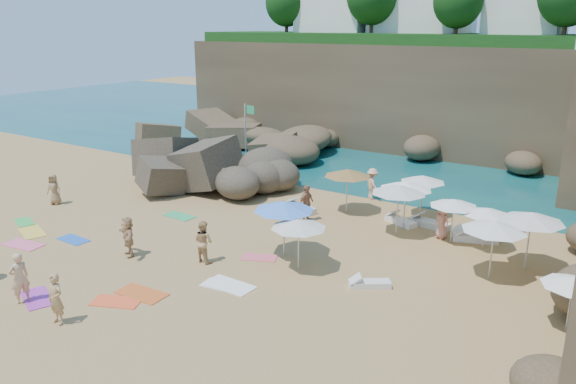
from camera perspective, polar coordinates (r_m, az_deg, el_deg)
The scene contains 44 objects.
ground at distance 25.70m, azimuth -7.46°, elevation -5.18°, with size 120.00×120.00×0.00m, color tan.
seawater at distance 51.32m, azimuth 14.97°, elevation 5.50°, with size 120.00×120.00×0.00m, color #0C4751.
cliff_back at distance 45.40m, azimuth 15.68°, elevation 9.15°, with size 44.00×8.00×8.00m, color brown.
rock_promontory at distance 44.24m, azimuth -4.80°, elevation 4.26°, with size 12.00×7.00×2.00m, color brown, non-canonical shape.
marina_masts at distance 58.13m, azimuth -0.58°, elevation 10.32°, with size 3.10×0.10×6.00m.
rock_outcrop at distance 34.20m, azimuth -7.76°, elevation 0.41°, with size 7.78×5.83×3.11m, color brown, non-canonical shape.
flag_pole at distance 36.85m, azimuth -4.17°, elevation 6.39°, with size 0.89×0.24×4.59m.
parasol_0 at distance 26.35m, azimuth 11.19°, elevation 0.29°, with size 2.55×2.55×2.41m.
parasol_1 at distance 25.73m, azimuth 19.49°, elevation -1.85°, with size 2.02×2.02×1.91m.
parasol_2 at distance 29.25m, azimuth 13.53°, elevation 1.31°, with size 2.28×2.28×2.15m.
parasol_3 at distance 22.77m, azimuth 20.25°, elevation -3.25°, with size 2.48×2.48×2.35m.
parasol_5 at distance 27.13m, azimuth 11.89°, elevation 0.66°, with size 2.52×2.52×2.38m.
parasol_6 at distance 29.15m, azimuth 6.07°, elevation 1.96°, with size 2.46×2.46×2.33m.
parasol_7 at distance 24.06m, azimuth 23.49°, elevation -2.35°, with size 2.58×2.58×2.44m.
parasol_8 at distance 26.11m, azimuth 16.50°, elevation -1.05°, with size 2.15×2.15×2.03m.
parasol_9 at distance 22.19m, azimuth 1.09°, elevation -3.25°, with size 2.25×2.25×2.12m.
parasol_10 at distance 23.42m, azimuth -0.42°, elevation -1.43°, with size 2.57×2.57×2.43m.
parasol_11 at distance 20.10m, azimuth 27.01°, elevation -8.13°, with size 1.97×1.97×1.87m.
lounger_0 at distance 28.29m, azimuth 14.20°, elevation -3.14°, with size 2.03×0.68×0.32m, color silver.
lounger_1 at distance 27.05m, azimuth 18.50°, elevation -4.46°, with size 1.98×0.66×0.31m, color white.
lounger_2 at distance 27.62m, azimuth 17.86°, elevation -4.03°, with size 1.57×0.52×0.24m, color white.
lounger_3 at distance 29.73m, azimuth 1.22°, elevation -1.65°, with size 1.94×0.65×0.30m, color silver.
lounger_4 at distance 28.37m, azimuth 11.38°, elevation -2.93°, with size 1.78×0.59×0.28m, color white.
lounger_5 at distance 21.64m, azimuth 8.31°, elevation -9.24°, with size 1.56×0.52×0.24m, color silver.
towel_0 at distance 27.68m, azimuth -20.97°, elevation -4.54°, with size 1.57×0.78×0.03m, color blue.
towel_1 at distance 27.94m, azimuth -25.29°, elevation -4.86°, with size 1.85×0.93×0.03m, color #F45E84.
towel_2 at distance 21.31m, azimuth -17.04°, elevation -10.60°, with size 1.73×0.87×0.03m, color #FF5428.
towel_3 at distance 31.06m, azimuth -25.23°, elevation -2.76°, with size 1.45×0.73×0.03m, color green.
towel_4 at distance 29.39m, azimuth -24.56°, elevation -3.73°, with size 1.85×0.93×0.03m, color yellow.
towel_5 at distance 21.70m, azimuth -6.67°, elevation -9.41°, with size 1.60×0.80×0.03m, color white.
towel_6 at distance 22.56m, azimuth -24.12°, elevation -9.79°, with size 1.79×0.90×0.03m, color purple.
towel_9 at distance 23.99m, azimuth -2.96°, elevation -6.67°, with size 1.50×0.75×0.03m, color #E85A6E.
towel_10 at distance 21.64m, azimuth -14.65°, elevation -9.95°, with size 1.92×0.96×0.03m, color #D55921.
towel_11 at distance 29.47m, azimuth -10.97°, elevation -2.41°, with size 1.69×0.84×0.03m, color #30AA62.
towel_13 at distance 21.68m, azimuth -5.96°, elevation -9.40°, with size 1.95×0.97×0.03m, color white.
person_stand_1 at distance 23.53m, azimuth -8.60°, elevation -5.00°, with size 0.87×0.68×1.79m, color tan.
person_stand_2 at distance 31.83m, azimuth 8.56°, elevation 0.82°, with size 1.16×0.48×1.79m, color #ECB186.
person_stand_3 at distance 27.97m, azimuth 1.87°, elevation -1.15°, with size 1.10×0.46×1.88m, color #A26E51.
person_stand_4 at distance 26.74m, azimuth 15.36°, elevation -2.96°, with size 0.77×0.42×1.58m, color tan.
person_stand_5 at distance 32.38m, azimuth -6.54°, elevation 1.03°, with size 1.52×0.44×1.64m, color #A97C54.
person_stand_6 at distance 22.13m, azimuth -25.63°, elevation -7.87°, with size 0.69×0.45×1.89m, color tan.
person_lie_2 at distance 33.34m, azimuth -22.55°, elevation -0.78°, with size 0.81×1.66×0.44m, color #936E49.
person_lie_3 at distance 25.02m, azimuth -15.83°, elevation -5.76°, with size 1.59×1.71×0.46m, color tan.
person_lie_4 at distance 20.46m, azimuth -22.29°, elevation -11.75°, with size 0.64×1.75×0.42m, color tan.
Camera 1 is at (15.78, -17.89, 9.55)m, focal length 35.00 mm.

